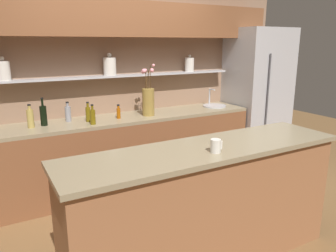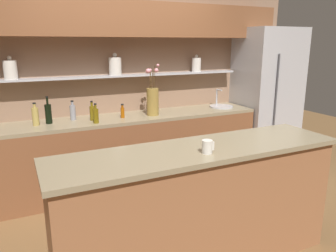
{
  "view_description": "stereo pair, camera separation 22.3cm",
  "coord_description": "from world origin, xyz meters",
  "px_view_note": "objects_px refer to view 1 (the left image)",
  "views": [
    {
      "loc": [
        -1.47,
        -2.49,
        1.81
      ],
      "look_at": [
        0.14,
        0.37,
        0.98
      ],
      "focal_mm": 35.0,
      "sensor_mm": 36.0,
      "label": 1
    },
    {
      "loc": [
        -1.27,
        -2.59,
        1.81
      ],
      "look_at": [
        0.14,
        0.37,
        0.98
      ],
      "focal_mm": 35.0,
      "sensor_mm": 36.0,
      "label": 2
    }
  ],
  "objects_px": {
    "sink_fixture": "(214,105)",
    "bottle_spirit_1": "(30,118)",
    "bottle_oil_2": "(88,114)",
    "bottle_sauce_5": "(119,113)",
    "bottle_oil_4": "(93,116)",
    "refrigerator": "(257,96)",
    "flower_vase": "(148,100)",
    "bottle_wine_3": "(43,115)",
    "coffee_mug": "(216,146)",
    "bottle_spirit_0": "(68,113)"
  },
  "relations": [
    {
      "from": "bottle_oil_2",
      "to": "bottle_sauce_5",
      "type": "relative_size",
      "value": 1.35
    },
    {
      "from": "bottle_wine_3",
      "to": "coffee_mug",
      "type": "distance_m",
      "value": 2.12
    },
    {
      "from": "bottle_spirit_1",
      "to": "sink_fixture",
      "type": "bearing_deg",
      "value": 0.2
    },
    {
      "from": "bottle_sauce_5",
      "to": "bottle_oil_2",
      "type": "bearing_deg",
      "value": 176.27
    },
    {
      "from": "bottle_spirit_1",
      "to": "bottle_oil_2",
      "type": "bearing_deg",
      "value": -1.94
    },
    {
      "from": "flower_vase",
      "to": "bottle_spirit_0",
      "type": "distance_m",
      "value": 0.98
    },
    {
      "from": "bottle_oil_2",
      "to": "coffee_mug",
      "type": "height_order",
      "value": "bottle_oil_2"
    },
    {
      "from": "bottle_spirit_0",
      "to": "bottle_sauce_5",
      "type": "distance_m",
      "value": 0.59
    },
    {
      "from": "bottle_oil_2",
      "to": "bottle_sauce_5",
      "type": "distance_m",
      "value": 0.37
    },
    {
      "from": "bottle_spirit_1",
      "to": "bottle_oil_4",
      "type": "bearing_deg",
      "value": -15.98
    },
    {
      "from": "flower_vase",
      "to": "bottle_wine_3",
      "type": "bearing_deg",
      "value": 175.62
    },
    {
      "from": "refrigerator",
      "to": "flower_vase",
      "type": "relative_size",
      "value": 3.14
    },
    {
      "from": "bottle_oil_2",
      "to": "coffee_mug",
      "type": "distance_m",
      "value": 1.9
    },
    {
      "from": "bottle_spirit_0",
      "to": "refrigerator",
      "type": "bearing_deg",
      "value": -2.83
    },
    {
      "from": "flower_vase",
      "to": "bottle_spirit_0",
      "type": "height_order",
      "value": "flower_vase"
    },
    {
      "from": "sink_fixture",
      "to": "bottle_wine_3",
      "type": "bearing_deg",
      "value": 179.37
    },
    {
      "from": "flower_vase",
      "to": "bottle_spirit_1",
      "type": "height_order",
      "value": "flower_vase"
    },
    {
      "from": "bottle_oil_2",
      "to": "bottle_wine_3",
      "type": "bearing_deg",
      "value": 173.46
    },
    {
      "from": "sink_fixture",
      "to": "bottle_spirit_1",
      "type": "relative_size",
      "value": 1.29
    },
    {
      "from": "refrigerator",
      "to": "bottle_oil_2",
      "type": "xyz_separation_m",
      "value": [
        -2.63,
        0.02,
        0.0
      ]
    },
    {
      "from": "bottle_spirit_0",
      "to": "bottle_sauce_5",
      "type": "bearing_deg",
      "value": -14.34
    },
    {
      "from": "bottle_spirit_1",
      "to": "coffee_mug",
      "type": "bearing_deg",
      "value": -60.58
    },
    {
      "from": "sink_fixture",
      "to": "bottle_spirit_0",
      "type": "relative_size",
      "value": 1.42
    },
    {
      "from": "bottle_wine_3",
      "to": "bottle_sauce_5",
      "type": "relative_size",
      "value": 1.82
    },
    {
      "from": "refrigerator",
      "to": "bottle_sauce_5",
      "type": "bearing_deg",
      "value": -179.86
    },
    {
      "from": "flower_vase",
      "to": "bottle_wine_3",
      "type": "xyz_separation_m",
      "value": [
        -1.24,
        0.1,
        -0.08
      ]
    },
    {
      "from": "bottle_spirit_0",
      "to": "bottle_spirit_1",
      "type": "bearing_deg",
      "value": -166.61
    },
    {
      "from": "refrigerator",
      "to": "coffee_mug",
      "type": "xyz_separation_m",
      "value": [
        -2.19,
        -1.84,
        0.06
      ]
    },
    {
      "from": "refrigerator",
      "to": "sink_fixture",
      "type": "height_order",
      "value": "refrigerator"
    },
    {
      "from": "coffee_mug",
      "to": "bottle_wine_3",
      "type": "bearing_deg",
      "value": 115.65
    },
    {
      "from": "flower_vase",
      "to": "bottle_oil_2",
      "type": "xyz_separation_m",
      "value": [
        -0.76,
        0.04,
        -0.1
      ]
    },
    {
      "from": "bottle_wine_3",
      "to": "coffee_mug",
      "type": "bearing_deg",
      "value": -64.35
    },
    {
      "from": "bottle_spirit_0",
      "to": "bottle_oil_2",
      "type": "height_order",
      "value": "same"
    },
    {
      "from": "bottle_spirit_1",
      "to": "bottle_wine_3",
      "type": "bearing_deg",
      "value": 13.72
    },
    {
      "from": "bottle_oil_2",
      "to": "bottle_wine_3",
      "type": "distance_m",
      "value": 0.49
    },
    {
      "from": "sink_fixture",
      "to": "coffee_mug",
      "type": "distance_m",
      "value": 2.36
    },
    {
      "from": "refrigerator",
      "to": "bottle_oil_4",
      "type": "height_order",
      "value": "refrigerator"
    },
    {
      "from": "flower_vase",
      "to": "sink_fixture",
      "type": "distance_m",
      "value": 1.1
    },
    {
      "from": "refrigerator",
      "to": "bottle_wine_3",
      "type": "relative_size",
      "value": 6.47
    },
    {
      "from": "flower_vase",
      "to": "bottle_wine_3",
      "type": "height_order",
      "value": "flower_vase"
    },
    {
      "from": "bottle_oil_4",
      "to": "refrigerator",
      "type": "bearing_deg",
      "value": 3.08
    },
    {
      "from": "refrigerator",
      "to": "bottle_sauce_5",
      "type": "distance_m",
      "value": 2.26
    },
    {
      "from": "bottle_spirit_1",
      "to": "bottle_wine_3",
      "type": "height_order",
      "value": "bottle_wine_3"
    },
    {
      "from": "bottle_oil_4",
      "to": "coffee_mug",
      "type": "relative_size",
      "value": 2.26
    },
    {
      "from": "coffee_mug",
      "to": "flower_vase",
      "type": "bearing_deg",
      "value": 79.78
    },
    {
      "from": "bottle_sauce_5",
      "to": "bottle_oil_4",
      "type": "bearing_deg",
      "value": -159.33
    },
    {
      "from": "bottle_wine_3",
      "to": "coffee_mug",
      "type": "height_order",
      "value": "bottle_wine_3"
    },
    {
      "from": "bottle_spirit_1",
      "to": "bottle_oil_4",
      "type": "relative_size",
      "value": 1.13
    },
    {
      "from": "bottle_oil_4",
      "to": "bottle_oil_2",
      "type": "bearing_deg",
      "value": 92.24
    },
    {
      "from": "bottle_wine_3",
      "to": "bottle_oil_4",
      "type": "xyz_separation_m",
      "value": [
        0.49,
        -0.21,
        -0.03
      ]
    }
  ]
}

